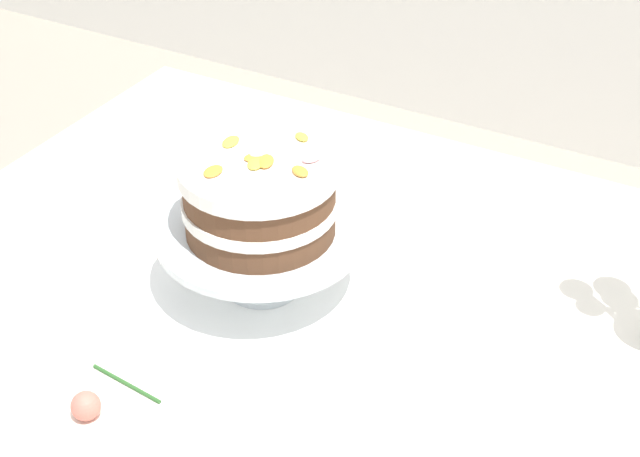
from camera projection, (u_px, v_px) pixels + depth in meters
The scene contains 6 objects.
dining_table at pixel (349, 364), 1.39m from camera, with size 1.40×1.00×0.74m.
linen_napkin at pixel (263, 286), 1.40m from camera, with size 0.32×0.32×0.00m, color white.
cake_stand at pixel (261, 240), 1.35m from camera, with size 0.29×0.29×0.10m.
layer_cake at pixel (259, 196), 1.31m from camera, with size 0.22×0.22×0.12m.
fallen_rose at pixel (88, 405), 1.18m from camera, with size 0.11×0.09×0.04m.
loose_petal_0 at pixel (296, 185), 1.62m from camera, with size 0.04×0.02×0.00m, color #E56B51.
Camera 1 is at (0.46, -0.95, 1.61)m, focal length 54.77 mm.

